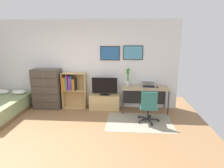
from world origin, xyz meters
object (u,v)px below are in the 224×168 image
object	(u,v)px
television	(105,86)
computer_mouse	(157,87)
dresser	(47,89)
tv_stand	(105,102)
desk	(145,91)
office_chair	(149,106)
laptop	(148,84)
bookshelf	(72,87)
bamboo_vase	(128,77)

from	to	relation	value
television	computer_mouse	bearing A→B (deg)	-3.14
television	computer_mouse	distance (m)	1.56
dresser	tv_stand	distance (m)	1.84
tv_stand	desk	size ratio (longest dim) A/B	0.68
office_chair	laptop	size ratio (longest dim) A/B	2.09
bookshelf	desk	world-z (taller)	bookshelf
tv_stand	computer_mouse	world-z (taller)	computer_mouse
tv_stand	bamboo_vase	world-z (taller)	bamboo_vase
television	bamboo_vase	xyz separation A→B (m)	(0.70, 0.09, 0.30)
computer_mouse	bamboo_vase	distance (m)	0.92
dresser	laptop	world-z (taller)	dresser
bookshelf	office_chair	size ratio (longest dim) A/B	1.30
dresser	computer_mouse	world-z (taller)	dresser
bamboo_vase	bookshelf	bearing A→B (deg)	-179.46
tv_stand	desk	world-z (taller)	desk
computer_mouse	office_chair	bearing A→B (deg)	-112.12
desk	laptop	size ratio (longest dim) A/B	3.26
tv_stand	laptop	distance (m)	1.43
computer_mouse	bamboo_vase	xyz separation A→B (m)	(-0.86, 0.17, 0.27)
television	desk	distance (m)	1.21
bookshelf	bamboo_vase	world-z (taller)	bamboo_vase
office_chair	laptop	world-z (taller)	laptop
dresser	tv_stand	world-z (taller)	dresser
computer_mouse	bamboo_vase	world-z (taller)	bamboo_vase
bookshelf	bamboo_vase	xyz separation A→B (m)	(1.72, 0.02, 0.36)
desk	computer_mouse	bearing A→B (deg)	-14.93
office_chair	computer_mouse	distance (m)	0.91
bookshelf	computer_mouse	xyz separation A→B (m)	(2.58, -0.16, 0.09)
television	tv_stand	bearing A→B (deg)	90.00
dresser	television	xyz separation A→B (m)	(1.79, -0.01, 0.11)
dresser	computer_mouse	distance (m)	3.35
office_chair	computer_mouse	xyz separation A→B (m)	(0.33, 0.80, 0.30)
tv_stand	laptop	size ratio (longest dim) A/B	2.23
tv_stand	desk	distance (m)	1.27
bookshelf	tv_stand	bearing A→B (deg)	-2.70
office_chair	laptop	bearing A→B (deg)	87.40
dresser	office_chair	world-z (taller)	dresser
dresser	television	bearing A→B (deg)	-0.23
bookshelf	computer_mouse	distance (m)	2.59
desk	computer_mouse	size ratio (longest dim) A/B	12.92
laptop	bamboo_vase	bearing A→B (deg)	177.18
television	desk	size ratio (longest dim) A/B	0.57
computer_mouse	dresser	bearing A→B (deg)	178.42
bookshelf	desk	bearing A→B (deg)	-1.62
computer_mouse	bamboo_vase	size ratio (longest dim) A/B	0.20
tv_stand	computer_mouse	size ratio (longest dim) A/B	8.85
television	desk	xyz separation A→B (m)	(1.21, 0.01, -0.12)
television	office_chair	bearing A→B (deg)	-35.69
office_chair	television	bearing A→B (deg)	146.64
dresser	bamboo_vase	world-z (taller)	bamboo_vase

